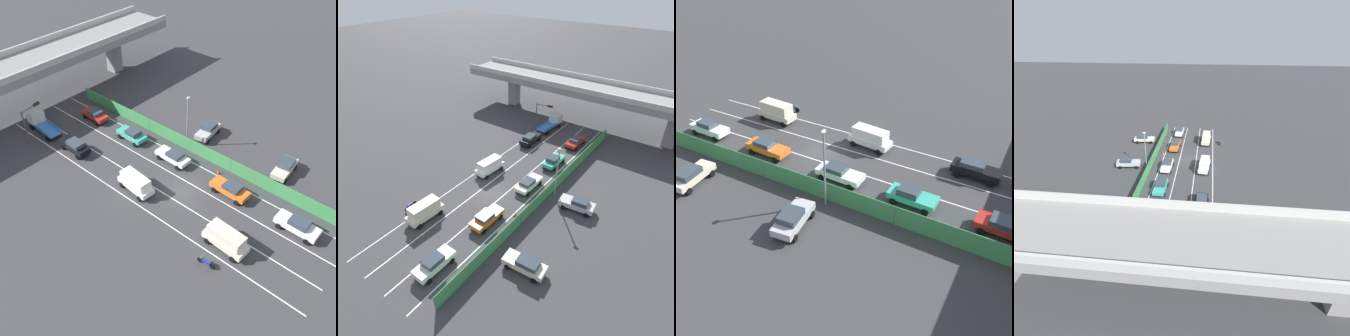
% 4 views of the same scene
% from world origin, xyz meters
% --- Properties ---
extents(ground_plane, '(300.00, 300.00, 0.00)m').
position_xyz_m(ground_plane, '(0.00, 0.00, 0.00)').
color(ground_plane, '#38383A').
extents(lane_line_left_edge, '(0.14, 44.73, 0.01)m').
position_xyz_m(lane_line_left_edge, '(-4.95, 4.37, 0.00)').
color(lane_line_left_edge, silver).
rests_on(lane_line_left_edge, ground).
extents(lane_line_mid_left, '(0.14, 44.73, 0.01)m').
position_xyz_m(lane_line_mid_left, '(-1.65, 4.37, 0.00)').
color(lane_line_mid_left, silver).
rests_on(lane_line_mid_left, ground).
extents(lane_line_mid_right, '(0.14, 44.73, 0.01)m').
position_xyz_m(lane_line_mid_right, '(1.65, 4.37, 0.00)').
color(lane_line_mid_right, silver).
rests_on(lane_line_mid_right, ground).
extents(lane_line_right_edge, '(0.14, 44.73, 0.01)m').
position_xyz_m(lane_line_right_edge, '(4.95, 4.37, 0.00)').
color(lane_line_right_edge, silver).
rests_on(lane_line_right_edge, ground).
extents(elevated_overpass, '(51.18, 8.07, 8.21)m').
position_xyz_m(elevated_overpass, '(0.00, 28.73, 6.47)').
color(elevated_overpass, gray).
rests_on(elevated_overpass, ground).
extents(green_fence, '(0.10, 40.83, 1.89)m').
position_xyz_m(green_fence, '(6.62, 4.37, 0.94)').
color(green_fence, '#3D8E4C').
rests_on(green_fence, ground).
extents(car_van_white, '(2.31, 4.78, 2.21)m').
position_xyz_m(car_van_white, '(-3.35, 4.00, 1.25)').
color(car_van_white, silver).
rests_on(car_van_white, ground).
extents(car_taxi_teal, '(2.08, 4.32, 1.63)m').
position_xyz_m(car_taxi_teal, '(3.42, 11.41, 0.89)').
color(car_taxi_teal, teal).
rests_on(car_taxi_teal, ground).
extents(car_taxi_orange, '(2.08, 4.65, 1.57)m').
position_xyz_m(car_taxi_orange, '(3.20, -4.66, 0.88)').
color(car_taxi_orange, orange).
rests_on(car_taxi_orange, ground).
extents(car_hatchback_white, '(2.03, 4.59, 1.71)m').
position_xyz_m(car_hatchback_white, '(3.17, -12.96, 0.94)').
color(car_hatchback_white, silver).
rests_on(car_hatchback_white, ground).
extents(car_van_cream, '(2.24, 4.77, 2.35)m').
position_xyz_m(car_van_cream, '(-3.40, -8.49, 1.31)').
color(car_van_cream, beige).
rests_on(car_van_cream, ground).
extents(car_sedan_black, '(2.01, 4.66, 1.69)m').
position_xyz_m(car_sedan_black, '(-3.31, 15.22, 0.94)').
color(car_sedan_black, black).
rests_on(car_sedan_black, ground).
extents(car_sedan_white, '(2.07, 4.61, 1.49)m').
position_xyz_m(car_sedan_white, '(3.49, 4.16, 0.85)').
color(car_sedan_white, white).
rests_on(car_sedan_white, ground).
extents(car_sedan_red, '(2.09, 4.26, 1.51)m').
position_xyz_m(car_sedan_red, '(3.46, 19.04, 0.85)').
color(car_sedan_red, red).
rests_on(car_sedan_red, ground).
extents(flatbed_truck_blue, '(2.51, 6.08, 2.42)m').
position_xyz_m(flatbed_truck_blue, '(-3.21, 22.92, 1.25)').
color(flatbed_truck_blue, black).
rests_on(flatbed_truck_blue, ground).
extents(motorcycle, '(0.60, 1.95, 0.93)m').
position_xyz_m(motorcycle, '(-6.40, -8.40, 0.46)').
color(motorcycle, black).
rests_on(motorcycle, ground).
extents(parked_sedan_cream, '(4.67, 2.29, 1.67)m').
position_xyz_m(parked_sedan_cream, '(10.73, -7.55, 0.93)').
color(parked_sedan_cream, beige).
rests_on(parked_sedan_cream, ground).
extents(parked_wagon_silver, '(4.60, 2.45, 1.72)m').
position_xyz_m(parked_wagon_silver, '(10.93, 4.17, 0.94)').
color(parked_wagon_silver, '#B2B5B7').
rests_on(parked_wagon_silver, ground).
extents(traffic_light, '(3.14, 0.80, 4.88)m').
position_xyz_m(traffic_light, '(-5.03, 21.75, 3.49)').
color(traffic_light, '#47474C').
rests_on(traffic_light, ground).
extents(street_lamp, '(0.60, 0.36, 7.41)m').
position_xyz_m(street_lamp, '(7.21, 4.95, 4.47)').
color(street_lamp, gray).
rests_on(street_lamp, ground).
extents(traffic_cone, '(0.47, 0.47, 0.62)m').
position_xyz_m(traffic_cone, '(5.27, -1.58, 0.29)').
color(traffic_cone, orange).
rests_on(traffic_cone, ground).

